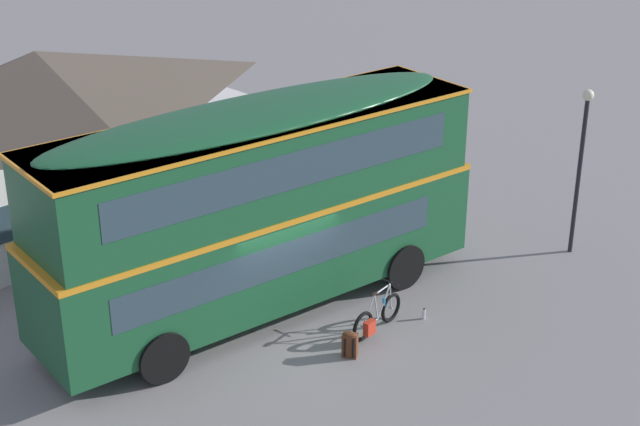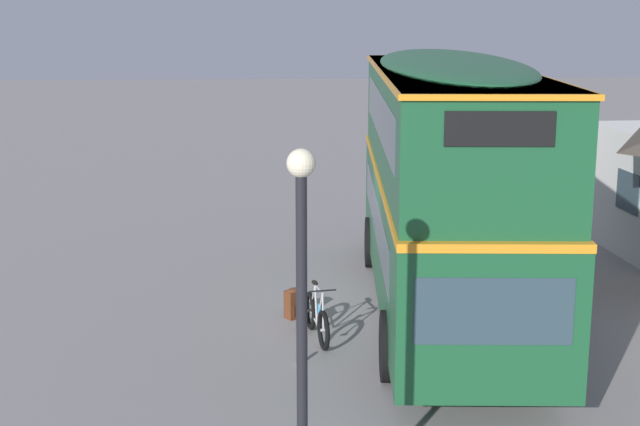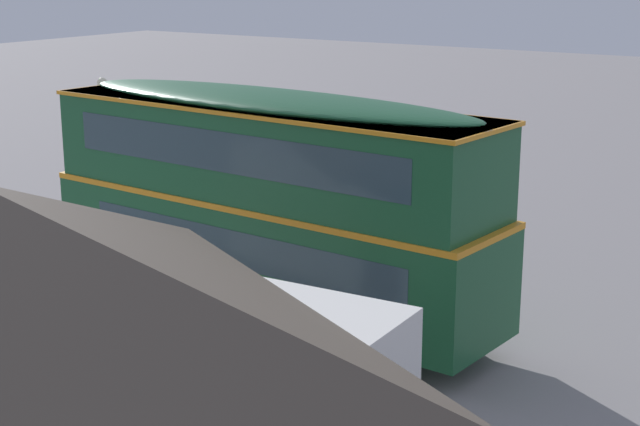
{
  "view_description": "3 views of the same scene",
  "coord_description": "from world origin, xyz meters",
  "px_view_note": "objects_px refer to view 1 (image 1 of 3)",
  "views": [
    {
      "loc": [
        -11.53,
        -14.33,
        10.92
      ],
      "look_at": [
        1.32,
        -0.03,
        2.29
      ],
      "focal_mm": 54.13,
      "sensor_mm": 36.0,
      "label": 1
    },
    {
      "loc": [
        16.37,
        -2.63,
        5.53
      ],
      "look_at": [
        1.57,
        -1.66,
        2.25
      ],
      "focal_mm": 51.41,
      "sensor_mm": 36.0,
      "label": 2
    },
    {
      "loc": [
        -11.29,
        16.49,
        7.39
      ],
      "look_at": [
        0.51,
        -1.64,
        1.71
      ],
      "focal_mm": 54.86,
      "sensor_mm": 36.0,
      "label": 3
    }
  ],
  "objects_px": {
    "water_bottle_clear_plastic": "(424,314)",
    "double_decker_bus": "(260,201)",
    "street_lamp": "(581,153)",
    "touring_bicycle": "(376,317)",
    "backpack_on_ground": "(350,344)"
  },
  "relations": [
    {
      "from": "water_bottle_clear_plastic",
      "to": "double_decker_bus",
      "type": "bearing_deg",
      "value": 130.38
    },
    {
      "from": "double_decker_bus",
      "to": "water_bottle_clear_plastic",
      "type": "bearing_deg",
      "value": -49.62
    },
    {
      "from": "street_lamp",
      "to": "touring_bicycle",
      "type": "bearing_deg",
      "value": 175.49
    },
    {
      "from": "double_decker_bus",
      "to": "water_bottle_clear_plastic",
      "type": "distance_m",
      "value": 4.43
    },
    {
      "from": "touring_bicycle",
      "to": "street_lamp",
      "type": "xyz_separation_m",
      "value": [
        6.46,
        -0.51,
        2.29
      ]
    },
    {
      "from": "backpack_on_ground",
      "to": "street_lamp",
      "type": "distance_m",
      "value": 7.91
    },
    {
      "from": "double_decker_bus",
      "to": "street_lamp",
      "type": "relative_size",
      "value": 2.46
    },
    {
      "from": "touring_bicycle",
      "to": "street_lamp",
      "type": "height_order",
      "value": "street_lamp"
    },
    {
      "from": "touring_bicycle",
      "to": "backpack_on_ground",
      "type": "relative_size",
      "value": 2.98
    },
    {
      "from": "touring_bicycle",
      "to": "backpack_on_ground",
      "type": "height_order",
      "value": "touring_bicycle"
    },
    {
      "from": "backpack_on_ground",
      "to": "street_lamp",
      "type": "relative_size",
      "value": 0.13
    },
    {
      "from": "double_decker_bus",
      "to": "backpack_on_ground",
      "type": "xyz_separation_m",
      "value": [
        0.08,
        -2.78,
        -2.35
      ]
    },
    {
      "from": "water_bottle_clear_plastic",
      "to": "street_lamp",
      "type": "bearing_deg",
      "value": -2.17
    },
    {
      "from": "water_bottle_clear_plastic",
      "to": "touring_bicycle",
      "type": "bearing_deg",
      "value": 165.43
    },
    {
      "from": "double_decker_bus",
      "to": "touring_bicycle",
      "type": "distance_m",
      "value": 3.55
    }
  ]
}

